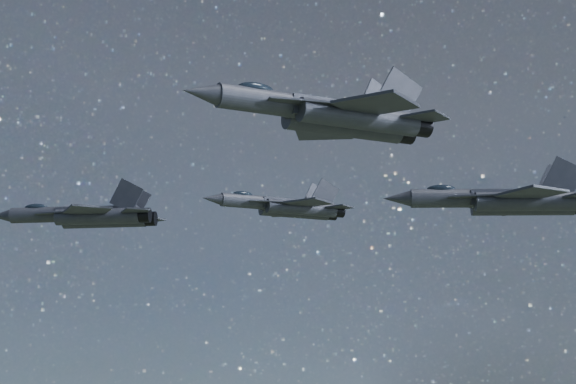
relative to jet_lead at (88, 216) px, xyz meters
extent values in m
cylinder|color=#2D3039|center=(-3.36, 1.33, 0.19)|extent=(6.40, 3.58, 1.34)
cone|color=#2D3039|center=(-7.19, 2.84, 0.19)|extent=(2.36, 1.88, 1.20)
ellipsoid|color=#18222C|center=(-4.32, 1.71, 0.84)|extent=(2.23, 1.59, 0.66)
cube|color=#2D3039|center=(0.79, -0.31, 0.15)|extent=(7.02, 3.78, 1.12)
cylinder|color=#2D3039|center=(0.80, -1.24, -0.24)|extent=(7.20, 3.90, 1.34)
cylinder|color=#2D3039|center=(1.43, 0.36, -0.24)|extent=(7.20, 3.90, 1.34)
cylinder|color=black|center=(4.47, -2.69, -0.24)|extent=(1.49, 1.56, 1.24)
cylinder|color=black|center=(5.10, -1.09, -0.24)|extent=(1.49, 1.56, 1.24)
cube|color=#2D3039|center=(-2.35, -0.32, 0.09)|extent=(4.27, 3.20, 0.10)
cube|color=#2D3039|center=(-1.50, 1.84, 0.09)|extent=(4.56, 1.75, 0.10)
cube|color=#2D3039|center=(-0.12, -3.09, -0.07)|extent=(3.88, 4.22, 0.17)
cube|color=#2D3039|center=(2.02, 2.34, -0.07)|extent=(4.91, 4.82, 0.17)
cube|color=#2D3039|center=(3.74, -3.60, -0.07)|extent=(2.27, 2.41, 0.13)
cube|color=#2D3039|center=(5.19, 0.07, -0.07)|extent=(2.91, 2.88, 0.13)
cube|color=#2D3039|center=(3.03, -2.35, 1.39)|extent=(2.74, 1.44, 3.06)
cube|color=#2D3039|center=(3.82, -0.36, 1.39)|extent=(2.90, 1.00, 3.06)
cylinder|color=#2D3039|center=(17.04, 14.21, 4.67)|extent=(6.95, 2.55, 1.43)
cone|color=#2D3039|center=(12.69, 13.47, 4.67)|extent=(2.39, 1.64, 1.29)
ellipsoid|color=#18222C|center=(15.95, 14.02, 5.36)|extent=(2.32, 1.32, 0.71)
cube|color=#2D3039|center=(21.75, 15.01, 4.62)|extent=(7.66, 2.62, 1.20)
cylinder|color=#2D3039|center=(22.27, 14.16, 4.21)|extent=(7.85, 2.71, 1.43)
cylinder|color=#2D3039|center=(21.96, 15.98, 4.21)|extent=(7.85, 2.71, 1.43)
cylinder|color=black|center=(26.44, 14.87, 4.21)|extent=(1.40, 1.51, 1.32)
cylinder|color=black|center=(26.13, 16.68, 4.21)|extent=(1.40, 1.51, 1.32)
cube|color=#2D3039|center=(18.88, 13.26, 4.56)|extent=(4.80, 1.12, 0.11)
cube|color=#2D3039|center=(18.46, 15.71, 4.56)|extent=(4.83, 2.63, 0.11)
cube|color=#2D3039|center=(22.46, 11.96, 4.39)|extent=(5.24, 5.28, 0.18)
cube|color=#2D3039|center=(21.41, 18.12, 4.39)|extent=(4.73, 4.98, 0.18)
cube|color=#2D3039|center=(26.27, 13.63, 4.39)|extent=(3.09, 3.12, 0.14)
cube|color=#2D3039|center=(25.57, 17.80, 4.39)|extent=(2.78, 2.89, 0.14)
cube|color=#2D3039|center=(24.93, 14.38, 5.95)|extent=(3.20, 0.55, 3.27)
cube|color=#2D3039|center=(24.55, 16.65, 5.95)|extent=(3.13, 0.93, 3.27)
cylinder|color=#2D3039|center=(11.43, -20.89, 4.59)|extent=(8.19, 3.39, 1.69)
cone|color=#2D3039|center=(6.36, -22.02, 4.59)|extent=(2.87, 2.05, 1.52)
ellipsoid|color=#18222C|center=(10.16, -21.17, 5.40)|extent=(2.76, 1.67, 0.83)
cube|color=#2D3039|center=(16.93, -19.66, 4.53)|extent=(9.02, 3.52, 1.41)
cylinder|color=#2D3039|center=(17.59, -20.63, 4.05)|extent=(9.25, 3.63, 1.69)
cylinder|color=#2D3039|center=(17.12, -18.51, 4.05)|extent=(9.25, 3.63, 1.69)
cylinder|color=black|center=(22.45, -19.54, 4.05)|extent=(1.71, 1.83, 1.56)
cylinder|color=black|center=(21.98, -17.43, 4.05)|extent=(1.71, 1.83, 1.56)
cube|color=#2D3039|center=(13.65, -21.89, 4.46)|extent=(5.66, 1.34, 0.13)
cube|color=#2D3039|center=(13.02, -19.04, 4.46)|extent=(5.64, 3.34, 0.13)
cube|color=#2D3039|center=(17.94, -23.21, 4.26)|extent=(6.20, 6.21, 0.22)
cube|color=#2D3039|center=(16.34, -16.02, 4.26)|extent=(5.43, 5.76, 0.22)
cube|color=#2D3039|center=(22.33, -21.01, 4.26)|extent=(3.67, 3.68, 0.16)
cube|color=#2D3039|center=(21.25, -16.15, 4.26)|extent=(3.19, 3.33, 0.16)
cube|color=#2D3039|center=(20.71, -20.21, 6.10)|extent=(3.76, 0.69, 3.86)
cube|color=#2D3039|center=(20.12, -17.57, 6.10)|extent=(3.65, 1.28, 3.86)
cylinder|color=#2D3039|center=(28.72, -11.17, 0.69)|extent=(7.41, 3.36, 1.53)
cone|color=#2D3039|center=(24.16, -9.94, 0.69)|extent=(2.63, 1.94, 1.37)
ellipsoid|color=#18222C|center=(27.58, -10.86, 1.42)|extent=(2.52, 1.60, 0.76)
cube|color=#2D3039|center=(33.65, -12.49, 0.64)|extent=(8.16, 3.51, 1.28)
cylinder|color=#2D3039|center=(33.77, -13.54, 0.19)|extent=(8.36, 3.62, 1.53)
cylinder|color=#2D3039|center=(34.28, -11.64, 0.19)|extent=(8.36, 3.62, 1.53)
cube|color=#2D3039|center=(30.08, -12.90, 0.57)|extent=(5.06, 3.21, 0.12)
cube|color=#2D3039|center=(30.77, -10.34, 0.57)|extent=(5.17, 1.44, 0.12)
cube|color=#2D3039|center=(32.97, -15.76, 0.39)|extent=(4.80, 5.13, 0.20)
cube|color=#2D3039|center=(34.70, -9.32, 0.39)|extent=(5.63, 5.61, 0.20)
cube|color=#2D3039|center=(38.59, -11.48, 0.39)|extent=(3.33, 3.33, 0.15)
cube|color=#2D3039|center=(36.46, -14.52, 2.06)|extent=(3.26, 1.30, 3.49)
cube|color=#2D3039|center=(37.09, -12.14, 2.06)|extent=(3.39, 0.77, 3.49)
camera|label=1|loc=(-2.03, -81.84, -14.40)|focal=60.00mm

